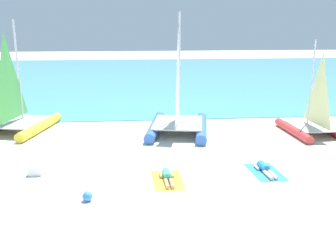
{
  "coord_description": "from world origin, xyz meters",
  "views": [
    {
      "loc": [
        -1.46,
        -11.32,
        5.53
      ],
      "look_at": [
        0.0,
        4.71,
        1.2
      ],
      "focal_mm": 40.67,
      "sensor_mm": 36.0,
      "label": 1
    }
  ],
  "objects_px": {
    "sailboat_blue": "(178,116)",
    "cooler_box": "(35,170)",
    "towel_left": "(168,180)",
    "sunbather_right": "(265,168)",
    "beach_ball": "(87,196)",
    "sailboat_red": "(312,121)",
    "sunbather_left": "(167,176)",
    "sailboat_yellow": "(17,115)",
    "towel_right": "(265,172)"
  },
  "relations": [
    {
      "from": "sunbather_right",
      "to": "sunbather_left",
      "type": "bearing_deg",
      "value": -176.64
    },
    {
      "from": "sunbather_left",
      "to": "cooler_box",
      "type": "distance_m",
      "value": 5.02
    },
    {
      "from": "sailboat_yellow",
      "to": "beach_ball",
      "type": "height_order",
      "value": "sailboat_yellow"
    },
    {
      "from": "sailboat_red",
      "to": "cooler_box",
      "type": "relative_size",
      "value": 9.57
    },
    {
      "from": "beach_ball",
      "to": "sailboat_yellow",
      "type": "bearing_deg",
      "value": 117.72
    },
    {
      "from": "sailboat_blue",
      "to": "sailboat_yellow",
      "type": "distance_m",
      "value": 8.5
    },
    {
      "from": "towel_left",
      "to": "sunbather_left",
      "type": "relative_size",
      "value": 1.22
    },
    {
      "from": "sailboat_yellow",
      "to": "beach_ball",
      "type": "relative_size",
      "value": 17.52
    },
    {
      "from": "towel_right",
      "to": "sunbather_right",
      "type": "bearing_deg",
      "value": 93.42
    },
    {
      "from": "sailboat_yellow",
      "to": "sunbather_left",
      "type": "xyz_separation_m",
      "value": [
        7.32,
        -7.25,
        -0.73
      ]
    },
    {
      "from": "towel_left",
      "to": "sailboat_yellow",
      "type": "bearing_deg",
      "value": 135.03
    },
    {
      "from": "sailboat_yellow",
      "to": "sunbather_right",
      "type": "bearing_deg",
      "value": -18.25
    },
    {
      "from": "sailboat_red",
      "to": "beach_ball",
      "type": "relative_size",
      "value": 14.52
    },
    {
      "from": "towel_left",
      "to": "cooler_box",
      "type": "relative_size",
      "value": 3.8
    },
    {
      "from": "sunbather_right",
      "to": "beach_ball",
      "type": "bearing_deg",
      "value": -166.78
    },
    {
      "from": "sailboat_blue",
      "to": "cooler_box",
      "type": "relative_size",
      "value": 12.24
    },
    {
      "from": "towel_left",
      "to": "sunbather_right",
      "type": "xyz_separation_m",
      "value": [
        3.83,
        0.52,
        0.13
      ]
    },
    {
      "from": "sailboat_blue",
      "to": "sunbather_right",
      "type": "relative_size",
      "value": 3.91
    },
    {
      "from": "beach_ball",
      "to": "cooler_box",
      "type": "relative_size",
      "value": 0.66
    },
    {
      "from": "towel_right",
      "to": "sailboat_blue",
      "type": "bearing_deg",
      "value": 115.3
    },
    {
      "from": "sunbather_left",
      "to": "sunbather_right",
      "type": "relative_size",
      "value": 1.0
    },
    {
      "from": "towel_right",
      "to": "sunbather_right",
      "type": "xyz_separation_m",
      "value": [
        -0.0,
        0.07,
        0.13
      ]
    },
    {
      "from": "sailboat_red",
      "to": "sunbather_right",
      "type": "distance_m",
      "value": 6.38
    },
    {
      "from": "sailboat_blue",
      "to": "beach_ball",
      "type": "relative_size",
      "value": 18.58
    },
    {
      "from": "sailboat_yellow",
      "to": "sunbather_right",
      "type": "height_order",
      "value": "sailboat_yellow"
    },
    {
      "from": "sailboat_blue",
      "to": "towel_right",
      "type": "height_order",
      "value": "sailboat_blue"
    },
    {
      "from": "sailboat_blue",
      "to": "towel_right",
      "type": "xyz_separation_m",
      "value": [
        2.72,
        -5.75,
        -0.91
      ]
    },
    {
      "from": "sailboat_yellow",
      "to": "towel_right",
      "type": "bearing_deg",
      "value": -18.49
    },
    {
      "from": "sailboat_blue",
      "to": "towel_right",
      "type": "distance_m",
      "value": 6.43
    },
    {
      "from": "sailboat_blue",
      "to": "sunbather_left",
      "type": "xyz_separation_m",
      "value": [
        -1.11,
        -6.14,
        -0.78
      ]
    },
    {
      "from": "sailboat_yellow",
      "to": "beach_ball",
      "type": "bearing_deg",
      "value": -49.18
    },
    {
      "from": "sunbather_right",
      "to": "sailboat_blue",
      "type": "bearing_deg",
      "value": 112.11
    },
    {
      "from": "sunbather_right",
      "to": "beach_ball",
      "type": "xyz_separation_m",
      "value": [
        -6.55,
        -1.96,
        0.03
      ]
    },
    {
      "from": "sailboat_blue",
      "to": "sailboat_red",
      "type": "xyz_separation_m",
      "value": [
        6.86,
        -0.86,
        -0.2
      ]
    },
    {
      "from": "sunbather_right",
      "to": "cooler_box",
      "type": "bearing_deg",
      "value": 173.64
    },
    {
      "from": "towel_left",
      "to": "cooler_box",
      "type": "bearing_deg",
      "value": 168.86
    },
    {
      "from": "sailboat_blue",
      "to": "towel_left",
      "type": "distance_m",
      "value": 6.37
    },
    {
      "from": "towel_left",
      "to": "beach_ball",
      "type": "height_order",
      "value": "beach_ball"
    },
    {
      "from": "sailboat_red",
      "to": "sunbather_right",
      "type": "bearing_deg",
      "value": -133.24
    },
    {
      "from": "sailboat_yellow",
      "to": "towel_right",
      "type": "height_order",
      "value": "sailboat_yellow"
    },
    {
      "from": "sailboat_yellow",
      "to": "cooler_box",
      "type": "bearing_deg",
      "value": -56.28
    },
    {
      "from": "sailboat_blue",
      "to": "cooler_box",
      "type": "distance_m",
      "value": 8.03
    },
    {
      "from": "sunbather_left",
      "to": "sunbather_right",
      "type": "height_order",
      "value": "same"
    },
    {
      "from": "sailboat_red",
      "to": "sunbather_left",
      "type": "distance_m",
      "value": 9.57
    },
    {
      "from": "sailboat_blue",
      "to": "sailboat_red",
      "type": "height_order",
      "value": "sailboat_blue"
    },
    {
      "from": "sailboat_blue",
      "to": "sunbather_left",
      "type": "relative_size",
      "value": 3.92
    },
    {
      "from": "sailboat_blue",
      "to": "cooler_box",
      "type": "height_order",
      "value": "sailboat_blue"
    },
    {
      "from": "sailboat_red",
      "to": "beach_ball",
      "type": "bearing_deg",
      "value": -150.2
    },
    {
      "from": "sailboat_blue",
      "to": "sailboat_yellow",
      "type": "relative_size",
      "value": 1.06
    },
    {
      "from": "sailboat_blue",
      "to": "sunbather_right",
      "type": "bearing_deg",
      "value": -53.98
    }
  ]
}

